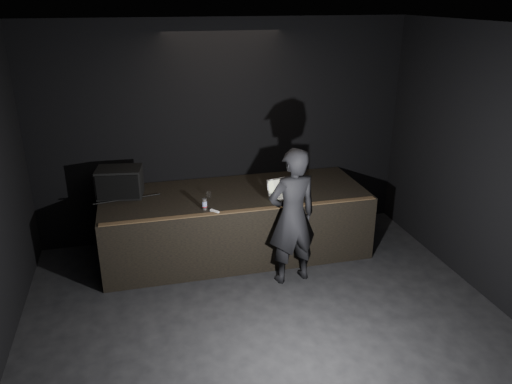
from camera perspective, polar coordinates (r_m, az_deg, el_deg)
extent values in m
plane|color=black|center=(5.81, 3.52, -19.22)|extent=(7.00, 7.00, 0.00)
cube|color=black|center=(8.06, -3.68, 6.87)|extent=(6.00, 0.10, 3.50)
cube|color=black|center=(4.41, 4.60, 17.71)|extent=(6.00, 7.00, 0.04)
cube|color=black|center=(7.78, -2.42, -3.49)|extent=(4.00, 1.50, 1.00)
cube|color=brown|center=(6.93, -1.28, -2.11)|extent=(3.92, 0.10, 0.01)
cube|color=black|center=(7.65, -15.30, 1.11)|extent=(0.70, 0.54, 0.43)
cube|color=black|center=(7.44, -15.56, 0.48)|extent=(0.60, 0.10, 0.37)
cylinder|color=black|center=(7.55, -14.50, -0.78)|extent=(0.97, 0.19, 0.02)
cube|color=white|center=(7.42, 3.03, -0.49)|extent=(0.38, 0.30, 0.02)
cube|color=silver|center=(7.41, 3.03, -0.42)|extent=(0.31, 0.20, 0.00)
cube|color=white|center=(7.50, 2.48, 0.73)|extent=(0.35, 0.14, 0.22)
cube|color=yellow|center=(7.49, 2.51, 0.71)|extent=(0.30, 0.11, 0.18)
cylinder|color=silver|center=(6.98, -5.90, -1.38)|extent=(0.07, 0.07, 0.16)
cylinder|color=navy|center=(6.98, -5.91, -1.35)|extent=(0.07, 0.07, 0.07)
cylinder|color=maroon|center=(7.00, -5.89, -1.66)|extent=(0.07, 0.07, 0.01)
cylinder|color=white|center=(7.38, -5.42, -0.33)|extent=(0.08, 0.08, 0.10)
cube|color=silver|center=(6.91, -4.75, -2.21)|extent=(0.12, 0.14, 0.03)
imported|color=black|center=(6.83, 4.17, -2.82)|extent=(0.78, 0.57, 1.95)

